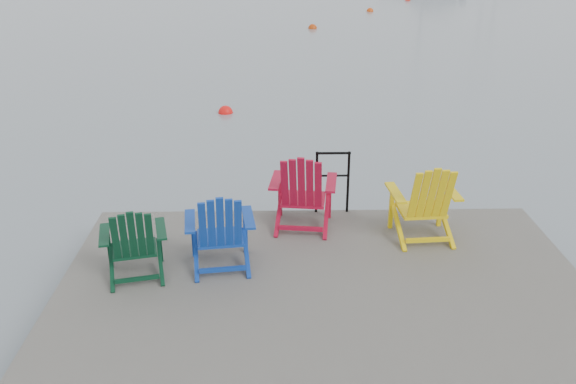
{
  "coord_description": "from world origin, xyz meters",
  "views": [
    {
      "loc": [
        -0.54,
        -5.35,
        4.19
      ],
      "look_at": [
        -0.37,
        2.36,
        0.85
      ],
      "focal_mm": 38.0,
      "sensor_mm": 36.0,
      "label": 1
    }
  ],
  "objects_px": {
    "chair_green": "(134,241)",
    "chair_blue": "(220,229)",
    "buoy_d": "(370,11)",
    "chair_yellow": "(425,201)",
    "chair_red": "(303,190)",
    "buoy_b": "(313,29)",
    "handrail": "(333,176)",
    "buoy_c": "(408,0)",
    "buoy_a": "(226,113)"
  },
  "relations": [
    {
      "from": "buoy_c",
      "to": "buoy_d",
      "type": "relative_size",
      "value": 0.92
    },
    {
      "from": "chair_yellow",
      "to": "buoy_c",
      "type": "xyz_separation_m",
      "value": [
        6.58,
        33.1,
        -1.04
      ]
    },
    {
      "from": "chair_green",
      "to": "buoy_d",
      "type": "relative_size",
      "value": 2.4
    },
    {
      "from": "handrail",
      "to": "chair_green",
      "type": "relative_size",
      "value": 0.97
    },
    {
      "from": "chair_blue",
      "to": "buoy_b",
      "type": "distance_m",
      "value": 22.28
    },
    {
      "from": "chair_red",
      "to": "chair_yellow",
      "type": "relative_size",
      "value": 1.02
    },
    {
      "from": "chair_green",
      "to": "buoy_b",
      "type": "xyz_separation_m",
      "value": [
        3.34,
        22.32,
        -0.97
      ]
    },
    {
      "from": "chair_blue",
      "to": "buoy_c",
      "type": "height_order",
      "value": "chair_blue"
    },
    {
      "from": "buoy_c",
      "to": "buoy_d",
      "type": "bearing_deg",
      "value": -120.32
    },
    {
      "from": "buoy_a",
      "to": "buoy_c",
      "type": "bearing_deg",
      "value": 69.13
    },
    {
      "from": "chair_green",
      "to": "chair_blue",
      "type": "xyz_separation_m",
      "value": [
        0.96,
        0.2,
        0.04
      ]
    },
    {
      "from": "buoy_a",
      "to": "buoy_b",
      "type": "bearing_deg",
      "value": 77.85
    },
    {
      "from": "buoy_b",
      "to": "chair_red",
      "type": "bearing_deg",
      "value": -93.75
    },
    {
      "from": "handrail",
      "to": "chair_green",
      "type": "bearing_deg",
      "value": -144.45
    },
    {
      "from": "chair_yellow",
      "to": "buoy_a",
      "type": "height_order",
      "value": "chair_yellow"
    },
    {
      "from": "handrail",
      "to": "chair_red",
      "type": "distance_m",
      "value": 0.66
    },
    {
      "from": "chair_blue",
      "to": "buoy_c",
      "type": "distance_m",
      "value": 34.99
    },
    {
      "from": "buoy_c",
      "to": "buoy_d",
      "type": "distance_m",
      "value": 6.34
    },
    {
      "from": "buoy_d",
      "to": "handrail",
      "type": "bearing_deg",
      "value": -99.49
    },
    {
      "from": "buoy_a",
      "to": "buoy_b",
      "type": "xyz_separation_m",
      "value": [
        2.97,
        13.78,
        0.0
      ]
    },
    {
      "from": "handrail",
      "to": "buoy_d",
      "type": "relative_size",
      "value": 2.34
    },
    {
      "from": "handrail",
      "to": "chair_green",
      "type": "height_order",
      "value": "chair_green"
    },
    {
      "from": "buoy_c",
      "to": "handrail",
      "type": "bearing_deg",
      "value": -103.39
    },
    {
      "from": "chair_green",
      "to": "chair_blue",
      "type": "distance_m",
      "value": 0.98
    },
    {
      "from": "handrail",
      "to": "chair_yellow",
      "type": "distance_m",
      "value": 1.39
    },
    {
      "from": "chair_green",
      "to": "buoy_d",
      "type": "distance_m",
      "value": 29.33
    },
    {
      "from": "chair_green",
      "to": "buoy_d",
      "type": "xyz_separation_m",
      "value": [
        6.87,
        28.5,
        -0.97
      ]
    },
    {
      "from": "buoy_b",
      "to": "buoy_c",
      "type": "distance_m",
      "value": 13.45
    },
    {
      "from": "buoy_a",
      "to": "chair_yellow",
      "type": "bearing_deg",
      "value": -67.89
    },
    {
      "from": "chair_red",
      "to": "chair_green",
      "type": "bearing_deg",
      "value": -140.71
    },
    {
      "from": "buoy_b",
      "to": "buoy_c",
      "type": "xyz_separation_m",
      "value": [
        6.73,
        11.64,
        0.0
      ]
    },
    {
      "from": "chair_yellow",
      "to": "buoy_a",
      "type": "distance_m",
      "value": 8.35
    },
    {
      "from": "chair_yellow",
      "to": "chair_blue",
      "type": "bearing_deg",
      "value": -169.25
    },
    {
      "from": "handrail",
      "to": "buoy_d",
      "type": "xyz_separation_m",
      "value": [
        4.48,
        26.79,
        -1.04
      ]
    },
    {
      "from": "chair_blue",
      "to": "buoy_c",
      "type": "relative_size",
      "value": 2.82
    },
    {
      "from": "chair_blue",
      "to": "chair_red",
      "type": "xyz_separation_m",
      "value": [
        1.0,
        1.02,
        0.04
      ]
    },
    {
      "from": "chair_green",
      "to": "chair_yellow",
      "type": "relative_size",
      "value": 0.87
    },
    {
      "from": "chair_yellow",
      "to": "buoy_b",
      "type": "distance_m",
      "value": 21.48
    },
    {
      "from": "chair_blue",
      "to": "buoy_d",
      "type": "height_order",
      "value": "chair_blue"
    },
    {
      "from": "handrail",
      "to": "buoy_c",
      "type": "xyz_separation_m",
      "value": [
        7.68,
        32.26,
        -1.04
      ]
    },
    {
      "from": "chair_green",
      "to": "chair_blue",
      "type": "height_order",
      "value": "chair_blue"
    },
    {
      "from": "handrail",
      "to": "chair_blue",
      "type": "bearing_deg",
      "value": -133.47
    },
    {
      "from": "buoy_b",
      "to": "buoy_d",
      "type": "bearing_deg",
      "value": 60.26
    },
    {
      "from": "buoy_a",
      "to": "buoy_d",
      "type": "xyz_separation_m",
      "value": [
        6.5,
        19.96,
        0.0
      ]
    },
    {
      "from": "buoy_b",
      "to": "chair_green",
      "type": "bearing_deg",
      "value": -98.51
    },
    {
      "from": "chair_green",
      "to": "buoy_d",
      "type": "bearing_deg",
      "value": 63.49
    },
    {
      "from": "buoy_a",
      "to": "buoy_d",
      "type": "distance_m",
      "value": 20.99
    },
    {
      "from": "handrail",
      "to": "buoy_a",
      "type": "relative_size",
      "value": 2.48
    },
    {
      "from": "chair_green",
      "to": "chair_red",
      "type": "bearing_deg",
      "value": 18.94
    },
    {
      "from": "chair_red",
      "to": "buoy_c",
      "type": "relative_size",
      "value": 3.05
    }
  ]
}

